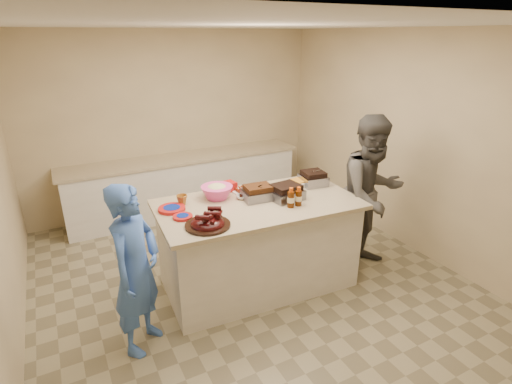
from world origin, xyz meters
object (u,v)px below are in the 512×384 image
plastic_cup (182,204)px  roasting_pan (313,185)px  guest_blue (145,342)px  bbq_bottle_a (291,207)px  bbq_bottle_b (298,205)px  island (258,283)px  mustard_bottle (250,201)px  guest_gray (363,263)px  rib_platter (208,226)px  coleslaw_bowl (217,198)px

plastic_cup → roasting_pan: bearing=-5.3°
roasting_pan → guest_blue: bearing=-158.8°
roasting_pan → plastic_cup: same height
bbq_bottle_a → bbq_bottle_b: size_ratio=1.04×
island → roasting_pan: bearing=15.5°
bbq_bottle_b → island: bearing=142.3°
mustard_bottle → guest_gray: (1.40, -0.32, -0.99)m
island → bbq_bottle_b: bearing=-34.3°
rib_platter → roasting_pan: bearing=16.8°
mustard_bottle → guest_gray: bearing=-12.8°
mustard_bottle → roasting_pan: bearing=5.7°
mustard_bottle → plastic_cup: mustard_bottle is taller
bbq_bottle_b → guest_blue: bbq_bottle_b is taller
island → rib_platter: rib_platter is taller
plastic_cup → guest_gray: 2.35m
roasting_pan → bbq_bottle_b: bearing=-130.9°
bbq_bottle_a → bbq_bottle_b: bearing=1.3°
rib_platter → bbq_bottle_b: size_ratio=2.10×
roasting_pan → guest_gray: size_ratio=0.15×
coleslaw_bowl → bbq_bottle_b: size_ratio=1.69×
bbq_bottle_a → plastic_cup: bearing=149.0°
island → coleslaw_bowl: (-0.33, 0.31, 0.99)m
island → coleslaw_bowl: bearing=140.8°
coleslaw_bowl → plastic_cup: (-0.38, 0.01, 0.00)m
guest_blue → guest_gray: size_ratio=0.85×
rib_platter → coleslaw_bowl: (0.33, 0.58, -0.00)m
mustard_bottle → plastic_cup: size_ratio=1.05×
plastic_cup → rib_platter: bearing=-85.0°
roasting_pan → guest_blue: 2.44m
rib_platter → island: bearing=22.1°
roasting_pan → coleslaw_bowl: 1.16m
guest_blue → guest_gray: guest_gray is taller
island → rib_platter: (-0.66, -0.27, 0.99)m
guest_blue → mustard_bottle: bearing=-28.3°
coleslaw_bowl → guest_blue: size_ratio=0.22×
coleslaw_bowl → bbq_bottle_a: coleslaw_bowl is taller
roasting_pan → guest_gray: bearing=-29.9°
mustard_bottle → bbq_bottle_b: bearing=-41.6°
roasting_pan → guest_gray: (0.53, -0.40, -0.99)m
rib_platter → guest_gray: 2.24m
roasting_pan → guest_gray: 1.19m
bbq_bottle_b → mustard_bottle: (-0.39, 0.34, -0.00)m
rib_platter → guest_blue: size_ratio=0.27×
roasting_pan → guest_blue: size_ratio=0.18×
plastic_cup → bbq_bottle_a: bearing=-31.0°
island → rib_platter: bearing=-154.4°
island → bbq_bottle_a: (0.24, -0.26, 0.99)m
rib_platter → mustard_bottle: size_ratio=3.59×
guest_gray → coleslaw_bowl: bearing=162.5°
guest_gray → bbq_bottle_b: bearing=-178.3°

